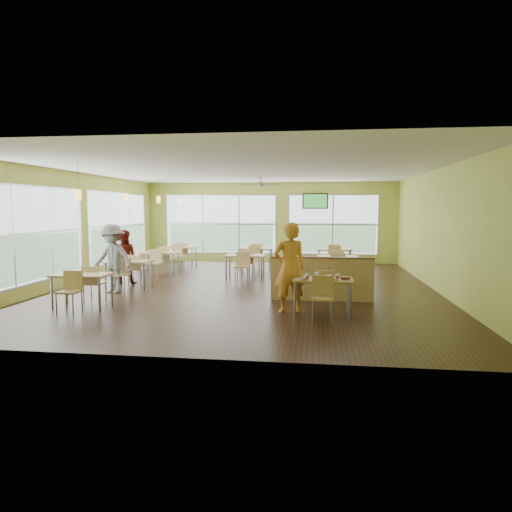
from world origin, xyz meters
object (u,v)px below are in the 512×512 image
at_px(half_wall_divider, 322,279).
at_px(man_plaid, 290,267).
at_px(main_table, 323,284).
at_px(food_basket, 345,278).

xyz_separation_m(half_wall_divider, man_plaid, (-0.68, -1.28, 0.42)).
bearing_deg(main_table, food_basket, -1.91).
bearing_deg(man_plaid, food_basket, 150.37).
relative_size(main_table, man_plaid, 0.81).
bearing_deg(food_basket, man_plaid, 170.77).
height_order(main_table, man_plaid, man_plaid).
xyz_separation_m(main_table, man_plaid, (-0.68, 0.17, 0.31)).
xyz_separation_m(main_table, half_wall_divider, (0.00, 1.45, -0.11)).
bearing_deg(man_plaid, half_wall_divider, -138.45).
relative_size(man_plaid, food_basket, 8.41).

